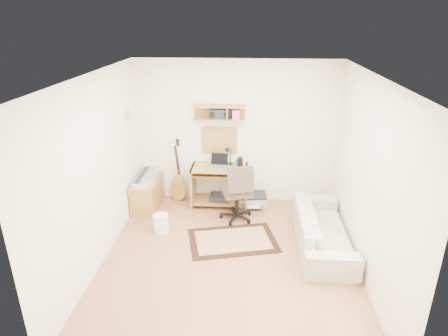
# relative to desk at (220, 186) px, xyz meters

# --- Properties ---
(floor) EXTENTS (3.60, 4.00, 0.01)m
(floor) POSITION_rel_desk_xyz_m (0.28, -1.73, -0.38)
(floor) COLOR #A86A46
(floor) RESTS_ON ground
(ceiling) EXTENTS (3.60, 4.00, 0.01)m
(ceiling) POSITION_rel_desk_xyz_m (0.28, -1.73, 2.23)
(ceiling) COLOR white
(ceiling) RESTS_ON ground
(back_wall) EXTENTS (3.60, 0.01, 2.60)m
(back_wall) POSITION_rel_desk_xyz_m (0.28, 0.28, 0.93)
(back_wall) COLOR white
(back_wall) RESTS_ON ground
(left_wall) EXTENTS (0.01, 4.00, 2.60)m
(left_wall) POSITION_rel_desk_xyz_m (-1.53, -1.73, 0.93)
(left_wall) COLOR white
(left_wall) RESTS_ON ground
(right_wall) EXTENTS (0.01, 4.00, 2.60)m
(right_wall) POSITION_rel_desk_xyz_m (2.08, -1.73, 0.93)
(right_wall) COLOR white
(right_wall) RESTS_ON ground
(wall_shelf) EXTENTS (0.90, 0.25, 0.26)m
(wall_shelf) POSITION_rel_desk_xyz_m (-0.02, 0.15, 1.32)
(wall_shelf) COLOR #A97D3B
(wall_shelf) RESTS_ON back_wall
(cork_board) EXTENTS (0.64, 0.03, 0.49)m
(cork_board) POSITION_rel_desk_xyz_m (-0.02, 0.25, 0.79)
(cork_board) COLOR tan
(cork_board) RESTS_ON back_wall
(wall_photo) EXTENTS (0.02, 0.20, 0.15)m
(wall_photo) POSITION_rel_desk_xyz_m (-1.51, -0.23, 1.34)
(wall_photo) COLOR #4C8CBF
(wall_photo) RESTS_ON left_wall
(desk) EXTENTS (1.00, 0.55, 0.75)m
(desk) POSITION_rel_desk_xyz_m (0.00, 0.00, 0.00)
(desk) COLOR #A97D3B
(desk) RESTS_ON floor
(laptop) EXTENTS (0.33, 0.33, 0.23)m
(laptop) POSITION_rel_desk_xyz_m (-0.02, -0.02, 0.49)
(laptop) COLOR silver
(laptop) RESTS_ON desk
(speaker) EXTENTS (0.09, 0.09, 0.21)m
(speaker) POSITION_rel_desk_xyz_m (0.37, -0.05, 0.48)
(speaker) COLOR black
(speaker) RESTS_ON desk
(desk_lamp) EXTENTS (0.11, 0.11, 0.33)m
(desk_lamp) POSITION_rel_desk_xyz_m (0.19, 0.14, 0.54)
(desk_lamp) COLOR black
(desk_lamp) RESTS_ON desk
(pencil_cup) EXTENTS (0.08, 0.08, 0.11)m
(pencil_cup) POSITION_rel_desk_xyz_m (0.32, 0.10, 0.43)
(pencil_cup) COLOR #304D92
(pencil_cup) RESTS_ON desk
(boombox) EXTENTS (0.34, 0.16, 0.18)m
(boombox) POSITION_rel_desk_xyz_m (-0.00, 0.15, 1.30)
(boombox) COLOR black
(boombox) RESTS_ON wall_shelf
(rug) EXTENTS (1.50, 1.17, 0.02)m
(rug) POSITION_rel_desk_xyz_m (0.31, -1.22, -0.37)
(rug) COLOR #CCB689
(rug) RESTS_ON floor
(task_chair) EXTENTS (0.67, 0.67, 1.05)m
(task_chair) POSITION_rel_desk_xyz_m (0.34, -0.52, 0.15)
(task_chair) COLOR #3C2F23
(task_chair) RESTS_ON floor
(cabinet) EXTENTS (0.40, 0.90, 0.55)m
(cabinet) POSITION_rel_desk_xyz_m (-1.30, -0.18, -0.10)
(cabinet) COLOR #A97D3B
(cabinet) RESTS_ON floor
(music_keyboard) EXTENTS (0.28, 0.89, 0.08)m
(music_keyboard) POSITION_rel_desk_xyz_m (-1.30, -0.18, 0.21)
(music_keyboard) COLOR #B2B5BA
(music_keyboard) RESTS_ON cabinet
(guitar) EXTENTS (0.36, 0.28, 1.19)m
(guitar) POSITION_rel_desk_xyz_m (-0.79, 0.13, 0.22)
(guitar) COLOR #B18636
(guitar) RESTS_ON floor
(waste_basket) EXTENTS (0.32, 0.32, 0.30)m
(waste_basket) POSITION_rel_desk_xyz_m (-0.87, -1.02, -0.23)
(waste_basket) COLOR white
(waste_basket) RESTS_ON floor
(printer) EXTENTS (0.53, 0.43, 0.19)m
(printer) POSITION_rel_desk_xyz_m (0.61, 0.06, -0.29)
(printer) COLOR #A5A8AA
(printer) RESTS_ON floor
(sofa) EXTENTS (0.56, 1.91, 0.75)m
(sofa) POSITION_rel_desk_xyz_m (1.66, -1.23, -0.00)
(sofa) COLOR #B8AB91
(sofa) RESTS_ON floor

